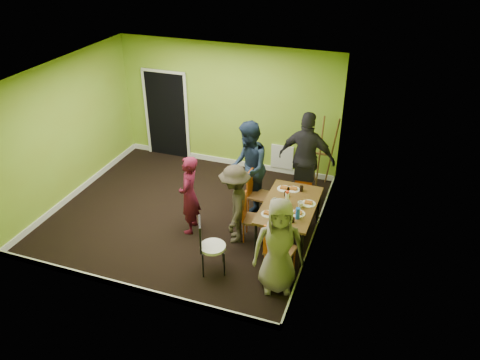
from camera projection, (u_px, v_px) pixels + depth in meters
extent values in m
plane|color=black|center=(187.00, 214.00, 9.13)|extent=(5.00, 5.00, 0.00)
cube|color=#8BA62A|center=(227.00, 107.00, 10.27)|extent=(5.00, 0.04, 2.80)
cube|color=#8BA62A|center=(114.00, 216.00, 6.59)|extent=(5.00, 0.04, 2.80)
cube|color=#8BA62A|center=(67.00, 131.00, 9.16)|extent=(0.04, 4.50, 2.80)
cube|color=#8BA62A|center=(320.00, 172.00, 7.71)|extent=(0.04, 4.50, 2.80)
cube|color=white|center=(178.00, 73.00, 7.74)|extent=(5.00, 4.50, 0.04)
cube|color=black|center=(167.00, 115.00, 10.87)|extent=(1.00, 0.05, 2.04)
cube|color=white|center=(282.00, 157.00, 10.37)|extent=(0.50, 0.04, 0.55)
cylinder|color=black|center=(256.00, 241.00, 7.80)|extent=(0.04, 0.04, 0.71)
cylinder|color=black|center=(301.00, 251.00, 7.57)|extent=(0.04, 0.04, 0.71)
cylinder|color=black|center=(278.00, 199.00, 8.93)|extent=(0.04, 0.04, 0.71)
cylinder|color=black|center=(318.00, 207.00, 8.70)|extent=(0.04, 0.04, 0.71)
cube|color=brown|center=(290.00, 205.00, 8.06)|extent=(0.90, 1.50, 0.04)
cylinder|color=#CD5513|center=(255.00, 199.00, 9.17)|extent=(0.03, 0.03, 0.45)
cylinder|color=#CD5513|center=(248.00, 208.00, 8.90)|extent=(0.03, 0.03, 0.45)
cylinder|color=#CD5513|center=(271.00, 203.00, 9.06)|extent=(0.03, 0.03, 0.45)
cylinder|color=#CD5513|center=(265.00, 212.00, 8.79)|extent=(0.03, 0.03, 0.45)
cube|color=brown|center=(260.00, 195.00, 8.87)|extent=(0.43, 0.43, 0.04)
cube|color=#CD5513|center=(251.00, 181.00, 8.80)|extent=(0.06, 0.38, 0.50)
cylinder|color=#CD5513|center=(247.00, 223.00, 8.50)|extent=(0.02, 0.02, 0.42)
cylinder|color=#CD5513|center=(243.00, 233.00, 8.24)|extent=(0.02, 0.02, 0.42)
cylinder|color=#CD5513|center=(264.00, 225.00, 8.45)|extent=(0.02, 0.02, 0.42)
cylinder|color=#CD5513|center=(261.00, 235.00, 8.18)|extent=(0.02, 0.02, 0.42)
cube|color=brown|center=(254.00, 219.00, 8.24)|extent=(0.42, 0.42, 0.04)
cube|color=#CD5513|center=(244.00, 206.00, 8.15)|extent=(0.08, 0.35, 0.46)
cylinder|color=#CD5513|center=(310.00, 197.00, 9.27)|extent=(0.02, 0.02, 0.41)
cylinder|color=#CD5513|center=(295.00, 195.00, 9.34)|extent=(0.02, 0.02, 0.41)
cylinder|color=#CD5513|center=(308.00, 205.00, 9.02)|extent=(0.02, 0.02, 0.41)
cylinder|color=#CD5513|center=(292.00, 203.00, 9.08)|extent=(0.02, 0.02, 0.41)
cube|color=brown|center=(302.00, 191.00, 9.08)|extent=(0.39, 0.39, 0.04)
cube|color=#CD5513|center=(304.00, 176.00, 9.10)|extent=(0.34, 0.06, 0.45)
cylinder|color=#CD5513|center=(265.00, 265.00, 7.44)|extent=(0.03, 0.03, 0.48)
cylinder|color=#CD5513|center=(285.00, 272.00, 7.29)|extent=(0.03, 0.03, 0.48)
cylinder|color=#CD5513|center=(274.00, 253.00, 7.71)|extent=(0.03, 0.03, 0.48)
cylinder|color=#CD5513|center=(294.00, 259.00, 7.57)|extent=(0.03, 0.03, 0.48)
cube|color=brown|center=(280.00, 250.00, 7.38)|extent=(0.48, 0.48, 0.04)
cube|color=#CD5513|center=(276.00, 243.00, 7.09)|extent=(0.40, 0.09, 0.53)
cylinder|color=black|center=(202.00, 252.00, 7.74)|extent=(0.03, 0.03, 0.45)
cylinder|color=black|center=(203.00, 266.00, 7.45)|extent=(0.03, 0.03, 0.45)
cylinder|color=black|center=(223.00, 251.00, 7.77)|extent=(0.03, 0.03, 0.45)
cylinder|color=black|center=(224.00, 264.00, 7.47)|extent=(0.03, 0.03, 0.45)
cylinder|color=white|center=(213.00, 247.00, 7.49)|extent=(0.42, 0.42, 0.05)
cube|color=black|center=(200.00, 234.00, 7.34)|extent=(0.19, 0.36, 0.50)
cylinder|color=brown|center=(312.00, 149.00, 9.75)|extent=(0.24, 0.38, 1.65)
cylinder|color=brown|center=(332.00, 152.00, 9.63)|extent=(0.24, 0.38, 1.65)
cylinder|color=brown|center=(320.00, 156.00, 9.49)|extent=(0.03, 0.37, 1.61)
cube|color=brown|center=(321.00, 154.00, 9.67)|extent=(0.44, 0.04, 0.04)
cylinder|color=white|center=(284.00, 189.00, 8.49)|extent=(0.24, 0.24, 0.01)
cylinder|color=white|center=(268.00, 214.00, 7.77)|extent=(0.23, 0.23, 0.01)
cylinder|color=white|center=(293.00, 189.00, 8.46)|extent=(0.24, 0.24, 0.01)
cylinder|color=white|center=(283.00, 220.00, 7.62)|extent=(0.25, 0.25, 0.01)
cylinder|color=white|center=(308.00, 204.00, 8.05)|extent=(0.25, 0.25, 0.01)
cylinder|color=white|center=(298.00, 214.00, 7.79)|extent=(0.24, 0.24, 0.01)
cylinder|color=white|center=(287.00, 199.00, 7.97)|extent=(0.07, 0.07, 0.24)
cylinder|color=blue|center=(298.00, 213.00, 7.63)|extent=(0.07, 0.07, 0.20)
cylinder|color=#CD5513|center=(288.00, 195.00, 8.24)|extent=(0.04, 0.04, 0.09)
cylinder|color=black|center=(286.00, 194.00, 8.25)|extent=(0.06, 0.06, 0.09)
cylinder|color=black|center=(301.00, 189.00, 8.40)|extent=(0.07, 0.07, 0.10)
cylinder|color=black|center=(293.00, 220.00, 7.56)|extent=(0.06, 0.06, 0.08)
imported|color=white|center=(275.00, 202.00, 8.01)|extent=(0.13, 0.13, 0.10)
imported|color=white|center=(300.00, 204.00, 7.95)|extent=(0.10, 0.10, 0.10)
imported|color=#510D22|center=(189.00, 195.00, 8.31)|extent=(0.44, 0.59, 1.50)
imported|color=#152236|center=(248.00, 168.00, 8.85)|extent=(0.97, 1.08, 1.83)
imported|color=#312A20|center=(235.00, 204.00, 8.07)|extent=(0.79, 1.06, 1.47)
imported|color=black|center=(307.00, 159.00, 9.09)|extent=(1.15, 0.54, 1.91)
imported|color=gray|center=(279.00, 246.00, 6.97)|extent=(0.90, 0.73, 1.59)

